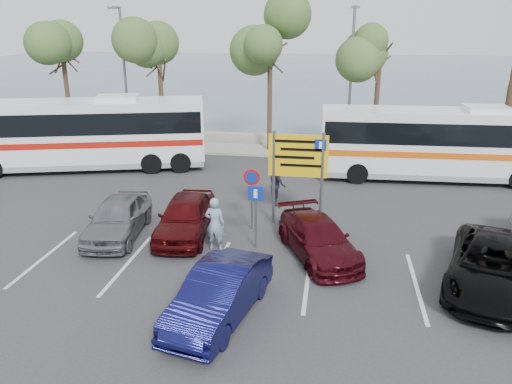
# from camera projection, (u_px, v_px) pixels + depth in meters

# --- Properties ---
(ground) EXTENTS (120.00, 120.00, 0.00)m
(ground) POSITION_uv_depth(u_px,v_px,m) (258.00, 259.00, 16.38)
(ground) COLOR #313134
(ground) RESTS_ON ground
(kerb_strip) EXTENTS (44.00, 2.40, 0.15)m
(kerb_strip) POSITION_uv_depth(u_px,v_px,m) (294.00, 152.00, 29.42)
(kerb_strip) COLOR #9C998E
(kerb_strip) RESTS_ON ground
(seawall) EXTENTS (48.00, 0.80, 0.60)m
(seawall) POSITION_uv_depth(u_px,v_px,m) (297.00, 140.00, 31.22)
(seawall) COLOR #A19581
(seawall) RESTS_ON ground
(sea) EXTENTS (140.00, 140.00, 0.00)m
(sea) POSITION_uv_depth(u_px,v_px,m) (322.00, 74.00, 72.38)
(sea) COLOR #45556E
(sea) RESTS_ON ground
(tree_far_left) EXTENTS (3.20, 3.20, 7.60)m
(tree_far_left) POSITION_uv_depth(u_px,v_px,m) (61.00, 40.00, 29.47)
(tree_far_left) COLOR #382619
(tree_far_left) RESTS_ON kerb_strip
(tree_left) EXTENTS (3.20, 3.20, 7.20)m
(tree_left) POSITION_uv_depth(u_px,v_px,m) (158.00, 46.00, 28.68)
(tree_left) COLOR #382619
(tree_left) RESTS_ON kerb_strip
(tree_mid) EXTENTS (3.20, 3.20, 8.00)m
(tree_mid) POSITION_uv_depth(u_px,v_px,m) (270.00, 35.00, 27.50)
(tree_mid) COLOR #382619
(tree_mid) RESTS_ON kerb_strip
(tree_right) EXTENTS (3.20, 3.20, 7.40)m
(tree_right) POSITION_uv_depth(u_px,v_px,m) (381.00, 45.00, 26.76)
(tree_right) COLOR #382619
(tree_right) RESTS_ON kerb_strip
(street_lamp_left) EXTENTS (0.45, 1.15, 8.01)m
(street_lamp_left) POSITION_uv_depth(u_px,v_px,m) (124.00, 71.00, 28.99)
(street_lamp_left) COLOR slate
(street_lamp_left) RESTS_ON kerb_strip
(street_lamp_right) EXTENTS (0.45, 1.15, 8.01)m
(street_lamp_right) POSITION_uv_depth(u_px,v_px,m) (351.00, 75.00, 27.05)
(street_lamp_right) COLOR slate
(street_lamp_right) RESTS_ON kerb_strip
(direction_sign) EXTENTS (2.20, 0.12, 3.60)m
(direction_sign) POSITION_uv_depth(u_px,v_px,m) (298.00, 163.00, 18.42)
(direction_sign) COLOR slate
(direction_sign) RESTS_ON ground
(sign_no_stop) EXTENTS (0.60, 0.08, 2.35)m
(sign_no_stop) POSITION_uv_depth(u_px,v_px,m) (252.00, 190.00, 18.18)
(sign_no_stop) COLOR slate
(sign_no_stop) RESTS_ON ground
(sign_parking) EXTENTS (0.50, 0.07, 2.25)m
(sign_parking) POSITION_uv_depth(u_px,v_px,m) (256.00, 208.00, 16.67)
(sign_parking) COLOR slate
(sign_parking) RESTS_ON ground
(lane_markings) EXTENTS (12.02, 4.20, 0.01)m
(lane_markings) POSITION_uv_depth(u_px,v_px,m) (217.00, 270.00, 15.62)
(lane_markings) COLOR silver
(lane_markings) RESTS_ON ground
(coach_bus_left) EXTENTS (12.49, 5.81, 3.82)m
(coach_bus_left) POSITION_uv_depth(u_px,v_px,m) (84.00, 136.00, 25.68)
(coach_bus_left) COLOR white
(coach_bus_left) RESTS_ON ground
(coach_bus_right) EXTENTS (11.78, 2.99, 3.64)m
(coach_bus_right) POSITION_uv_depth(u_px,v_px,m) (443.00, 146.00, 23.99)
(coach_bus_right) COLOR white
(coach_bus_right) RESTS_ON ground
(car_silver_a) EXTENTS (2.15, 4.40, 1.44)m
(car_silver_a) POSITION_uv_depth(u_px,v_px,m) (118.00, 217.00, 17.92)
(car_silver_a) COLOR slate
(car_silver_a) RESTS_ON ground
(car_blue) EXTENTS (2.34, 4.45, 1.40)m
(car_blue) POSITION_uv_depth(u_px,v_px,m) (219.00, 294.00, 12.96)
(car_blue) COLOR #0E0F44
(car_blue) RESTS_ON ground
(car_maroon) EXTENTS (3.39, 4.65, 1.25)m
(car_maroon) POSITION_uv_depth(u_px,v_px,m) (318.00, 239.00, 16.39)
(car_maroon) COLOR #430B13
(car_maroon) RESTS_ON ground
(car_red) EXTENTS (2.04, 4.43, 1.47)m
(car_red) POSITION_uv_depth(u_px,v_px,m) (186.00, 216.00, 17.97)
(car_red) COLOR #460A0C
(car_red) RESTS_ON ground
(suv_black) EXTENTS (3.88, 5.70, 1.45)m
(suv_black) POSITION_uv_depth(u_px,v_px,m) (494.00, 266.00, 14.34)
(suv_black) COLOR black
(suv_black) RESTS_ON ground
(pedestrian_near) EXTENTS (0.71, 0.49, 1.88)m
(pedestrian_near) POSITION_uv_depth(u_px,v_px,m) (215.00, 224.00, 16.76)
(pedestrian_near) COLOR #7B97B4
(pedestrian_near) RESTS_ON ground
(pedestrian_far) EXTENTS (0.94, 1.03, 1.71)m
(pedestrian_far) POSITION_uv_depth(u_px,v_px,m) (277.00, 184.00, 21.07)
(pedestrian_far) COLOR #373952
(pedestrian_far) RESTS_ON ground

